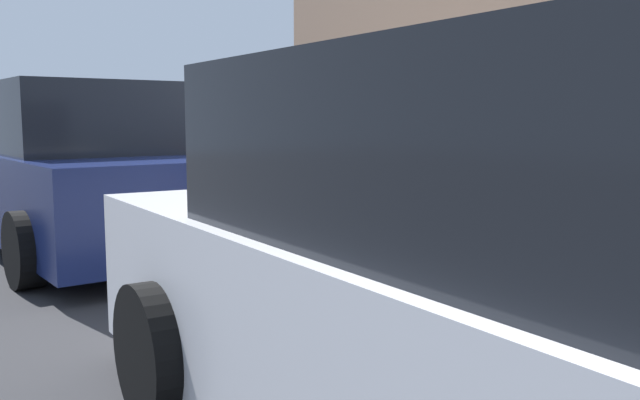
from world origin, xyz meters
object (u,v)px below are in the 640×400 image
suitcase_navy_6 (386,218)px  parked_car_white_0 (530,302)px  suitcase_black_3 (521,238)px  suitcase_teal_4 (463,230)px  suitcase_silver_2 (573,249)px  suitcase_red_8 (330,196)px  suitcase_silver_9 (305,197)px  fire_hydrant (269,185)px  parked_car_navy_1 (81,173)px  bollard_post (241,179)px  suitcase_olive_5 (431,225)px  suitcase_red_1 (639,250)px  suitcase_maroon_7 (367,202)px

suitcase_navy_6 → parked_car_white_0: 4.24m
suitcase_black_3 → parked_car_white_0: parked_car_white_0 is taller
suitcase_black_3 → suitcase_teal_4: bearing=8.5°
suitcase_silver_2 → suitcase_red_8: suitcase_red_8 is taller
suitcase_silver_9 → fire_hydrant: (0.84, 0.00, 0.07)m
suitcase_navy_6 → parked_car_navy_1: parked_car_navy_1 is taller
suitcase_silver_2 → parked_car_navy_1: parked_car_navy_1 is taller
suitcase_black_3 → parked_car_navy_1: bearing=33.2°
bollard_post → suitcase_silver_9: bearing=-173.4°
suitcase_black_3 → suitcase_red_8: (2.53, 0.09, 0.10)m
suitcase_teal_4 → suitcase_silver_9: size_ratio=1.12×
suitcase_olive_5 → suitcase_red_8: bearing=3.4°
suitcase_red_1 → fire_hydrant: 4.94m
suitcase_olive_5 → bollard_post: 3.39m
bollard_post → parked_car_navy_1: parked_car_navy_1 is taller
suitcase_red_1 → suitcase_silver_2: bearing=0.4°
suitcase_red_1 → suitcase_silver_2: size_ratio=1.58×
suitcase_olive_5 → suitcase_navy_6: bearing=16.3°
suitcase_red_1 → suitcase_navy_6: 2.53m
suitcase_black_3 → suitcase_red_8: size_ratio=0.65×
suitcase_maroon_7 → suitcase_olive_5: bearing=179.6°
suitcase_silver_9 → suitcase_silver_2: bearing=-179.9°
suitcase_black_3 → parked_car_navy_1: size_ratio=0.14×
suitcase_olive_5 → suitcase_maroon_7: size_ratio=0.78×
parked_car_white_0 → fire_hydrant: bearing=-21.7°
suitcase_maroon_7 → suitcase_red_1: bearing=178.9°
parked_car_navy_1 → fire_hydrant: bearing=-85.2°
suitcase_black_3 → suitcase_navy_6: bearing=5.5°
suitcase_red_1 → suitcase_silver_2: (0.50, 0.00, -0.08)m
suitcase_olive_5 → suitcase_red_1: bearing=178.6°
suitcase_navy_6 → bollard_post: size_ratio=0.69×
suitcase_teal_4 → suitcase_silver_9: bearing=-0.4°
fire_hydrant → parked_car_white_0: (-5.96, 2.37, 0.22)m
suitcase_black_3 → parked_car_navy_1: 4.46m
suitcase_olive_5 → suitcase_silver_9: (2.05, 0.06, 0.07)m
suitcase_black_3 → suitcase_teal_4: (0.55, 0.08, -0.01)m
suitcase_red_1 → fire_hydrant: (4.94, 0.01, 0.03)m
suitcase_red_1 → suitcase_black_3: size_ratio=1.56×
suitcase_red_8 → parked_car_navy_1: 2.64m
bollard_post → parked_car_white_0: 6.83m
suitcase_teal_4 → suitcase_maroon_7: 1.45m
suitcase_red_1 → suitcase_silver_9: size_ratio=1.41×
bollard_post → suitcase_teal_4: bearing=-178.0°
suitcase_maroon_7 → parked_car_white_0: parked_car_white_0 is taller
suitcase_silver_2 → suitcase_maroon_7: 2.52m
suitcase_silver_9 → parked_car_white_0: (-5.12, 2.37, 0.29)m
suitcase_black_3 → suitcase_teal_4: suitcase_teal_4 is taller
suitcase_olive_5 → suitcase_navy_6: suitcase_olive_5 is taller
suitcase_olive_5 → parked_car_white_0: bearing=141.7°
suitcase_black_3 → suitcase_maroon_7: suitcase_maroon_7 is taller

